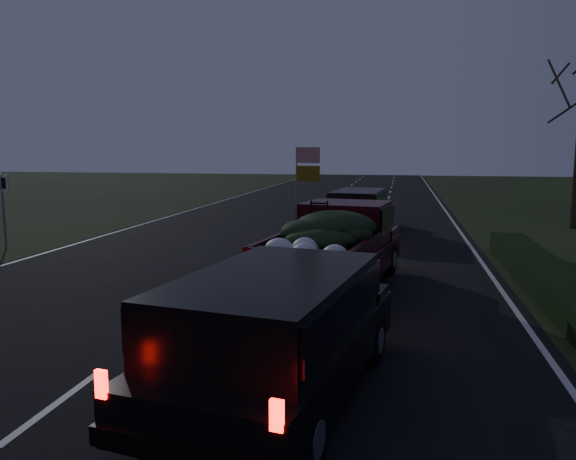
% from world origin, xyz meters
% --- Properties ---
extents(ground, '(120.00, 120.00, 0.00)m').
position_xyz_m(ground, '(0.00, 0.00, 0.00)').
color(ground, black).
rests_on(ground, ground).
extents(road_asphalt, '(14.00, 120.00, 0.02)m').
position_xyz_m(road_asphalt, '(0.00, 0.00, 0.01)').
color(road_asphalt, black).
rests_on(road_asphalt, ground).
extents(hedge_row, '(1.00, 10.00, 0.60)m').
position_xyz_m(hedge_row, '(7.80, 3.00, 0.30)').
color(hedge_row, black).
rests_on(hedge_row, ground).
extents(route_sign, '(0.55, 0.08, 2.50)m').
position_xyz_m(route_sign, '(-8.50, 5.00, 1.66)').
color(route_sign, gray).
rests_on(route_sign, ground).
extents(pickup_truck, '(3.03, 5.99, 3.01)m').
position_xyz_m(pickup_truck, '(2.86, 1.94, 1.13)').
color(pickup_truck, '#380710').
rests_on(pickup_truck, ground).
extents(lead_suv, '(2.38, 4.82, 1.34)m').
position_xyz_m(lead_suv, '(2.70, 11.75, 1.01)').
color(lead_suv, black).
rests_on(lead_suv, ground).
extents(rear_suv, '(2.84, 5.24, 1.43)m').
position_xyz_m(rear_suv, '(2.80, -4.27, 1.08)').
color(rear_suv, black).
rests_on(rear_suv, ground).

